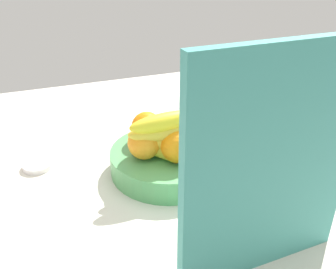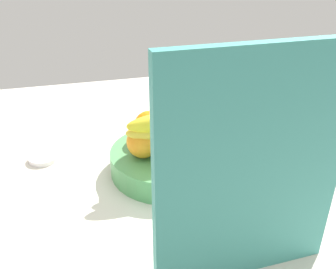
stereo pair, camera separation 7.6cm
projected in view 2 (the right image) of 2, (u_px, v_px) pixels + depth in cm
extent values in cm
cube|color=beige|center=(172.00, 183.00, 81.88)|extent=(180.00, 140.00, 3.00)
cylinder|color=#539F5D|center=(168.00, 160.00, 82.46)|extent=(26.31, 26.31, 5.22)
sphere|color=orange|center=(175.00, 128.00, 83.43)|extent=(7.11, 7.11, 7.11)
sphere|color=orange|center=(149.00, 126.00, 84.19)|extent=(7.11, 7.11, 7.11)
sphere|color=orange|center=(143.00, 142.00, 77.48)|extent=(7.11, 7.11, 7.11)
sphere|color=orange|center=(176.00, 147.00, 75.54)|extent=(7.11, 7.11, 7.11)
sphere|color=orange|center=(196.00, 138.00, 79.02)|extent=(7.11, 7.11, 7.11)
ellipsoid|color=yellow|center=(171.00, 152.00, 76.63)|extent=(14.37, 15.29, 4.00)
ellipsoid|color=yellow|center=(168.00, 141.00, 76.25)|extent=(17.18, 10.47, 4.00)
ellipsoid|color=yellow|center=(166.00, 131.00, 75.70)|extent=(17.38, 6.23, 4.00)
ellipsoid|color=yellow|center=(167.00, 121.00, 74.63)|extent=(17.16, 4.75, 4.00)
cube|color=teal|center=(252.00, 174.00, 49.85)|extent=(28.04, 2.54, 36.00)
cylinder|color=#B5B9BF|center=(278.00, 131.00, 81.84)|extent=(7.29, 7.29, 17.55)
cylinder|color=white|center=(43.00, 158.00, 87.33)|extent=(6.87, 6.87, 1.18)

